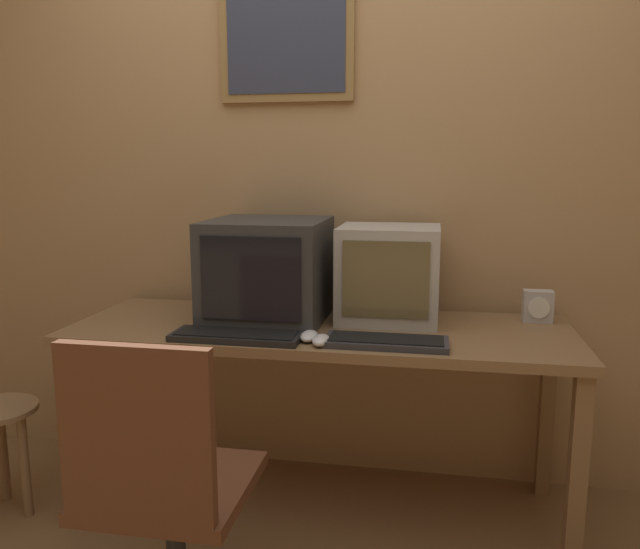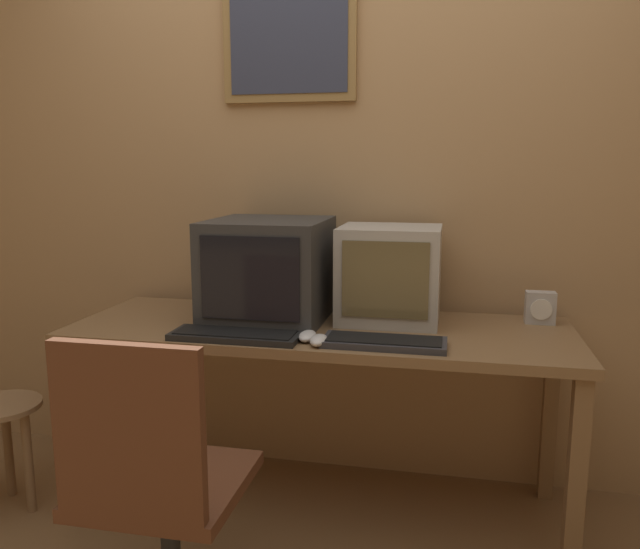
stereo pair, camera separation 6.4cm
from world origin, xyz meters
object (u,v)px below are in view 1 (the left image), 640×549
(desk_clock, at_px, (538,306))
(mouse_near_keyboard, at_px, (321,340))
(monitor_right, at_px, (389,274))
(office_chair, at_px, (165,515))
(keyboard_side, at_px, (386,342))
(monitor_left, at_px, (268,270))
(mouse_far_corner, at_px, (309,336))
(keyboard_main, at_px, (237,336))

(desk_clock, bearing_deg, mouse_near_keyboard, -148.72)
(mouse_near_keyboard, bearing_deg, monitor_right, 63.57)
(office_chair, bearing_deg, keyboard_side, 45.87)
(mouse_near_keyboard, bearing_deg, office_chair, -122.55)
(monitor_left, height_order, office_chair, monitor_left)
(mouse_far_corner, bearing_deg, mouse_near_keyboard, -42.88)
(keyboard_main, distance_m, office_chair, 0.66)
(monitor_right, relative_size, mouse_far_corner, 3.42)
(desk_clock, relative_size, office_chair, 0.13)
(office_chair, bearing_deg, desk_clock, 42.03)
(keyboard_main, relative_size, mouse_near_keyboard, 4.36)
(monitor_left, height_order, mouse_near_keyboard, monitor_left)
(monitor_right, distance_m, mouse_far_corner, 0.46)
(keyboard_side, bearing_deg, mouse_far_corner, 178.96)
(keyboard_main, height_order, keyboard_side, same)
(mouse_far_corner, relative_size, desk_clock, 0.91)
(monitor_right, xyz_separation_m, desk_clock, (0.57, 0.07, -0.12))
(keyboard_main, bearing_deg, desk_clock, 22.69)
(monitor_right, bearing_deg, desk_clock, 7.15)
(monitor_left, height_order, mouse_far_corner, monitor_left)
(mouse_near_keyboard, bearing_deg, keyboard_main, 176.47)
(keyboard_main, relative_size, desk_clock, 3.70)
(mouse_near_keyboard, height_order, desk_clock, desk_clock)
(monitor_left, relative_size, office_chair, 0.51)
(monitor_right, xyz_separation_m, keyboard_main, (-0.50, -0.38, -0.17))
(mouse_far_corner, bearing_deg, desk_clock, 27.20)
(keyboard_main, xyz_separation_m, mouse_far_corner, (0.25, 0.03, 0.00))
(monitor_right, bearing_deg, office_chair, -120.03)
(monitor_right, distance_m, mouse_near_keyboard, 0.47)
(keyboard_main, relative_size, office_chair, 0.49)
(keyboard_side, height_order, mouse_far_corner, mouse_far_corner)
(keyboard_main, height_order, mouse_far_corner, mouse_far_corner)
(monitor_right, height_order, mouse_near_keyboard, monitor_right)
(keyboard_side, distance_m, mouse_near_keyboard, 0.22)
(monitor_left, bearing_deg, keyboard_side, -29.43)
(mouse_far_corner, bearing_deg, keyboard_side, -1.04)
(mouse_far_corner, bearing_deg, office_chair, -116.62)
(keyboard_main, relative_size, mouse_far_corner, 4.08)
(monitor_right, distance_m, keyboard_main, 0.65)
(monitor_right, height_order, mouse_far_corner, monitor_right)
(keyboard_main, distance_m, mouse_far_corner, 0.26)
(mouse_far_corner, distance_m, office_chair, 0.74)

